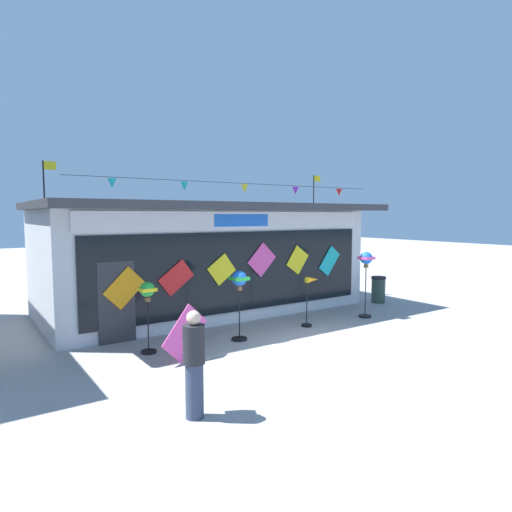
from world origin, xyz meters
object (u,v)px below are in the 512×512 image
wind_spinner_far_left (148,298)px  person_near_camera (194,361)px  kite_shop_building (205,256)px  wind_spinner_center_right (366,266)px  trash_bin (378,289)px  wind_spinner_center_left (310,293)px  display_kite_on_ground (185,333)px  wind_spinner_left (239,286)px

wind_spinner_far_left → person_near_camera: size_ratio=0.97×
kite_shop_building → person_near_camera: size_ratio=6.20×
wind_spinner_far_left → wind_spinner_center_right: (6.76, -0.35, 0.33)m
trash_bin → person_near_camera: bearing=-155.1°
wind_spinner_center_right → person_near_camera: wind_spinner_center_right is taller
person_near_camera → trash_bin: size_ratio=1.80×
wind_spinner_far_left → wind_spinner_center_left: bearing=-2.4°
person_near_camera → display_kite_on_ground: (1.04, 2.54, -0.29)m
wind_spinner_far_left → wind_spinner_center_right: wind_spinner_center_right is taller
wind_spinner_center_left → wind_spinner_far_left: bearing=177.6°
wind_spinner_center_left → person_near_camera: (-5.23, -3.26, -0.06)m
wind_spinner_left → wind_spinner_center_left: wind_spinner_left is taller
wind_spinner_center_right → person_near_camera: (-7.33, -3.10, -0.70)m
wind_spinner_center_right → trash_bin: (2.13, 1.29, -1.11)m
wind_spinner_left → person_near_camera: size_ratio=1.04×
kite_shop_building → display_kite_on_ground: bearing=-122.9°
wind_spinner_center_right → person_near_camera: 7.99m
wind_spinner_center_left → trash_bin: size_ratio=1.50×
kite_shop_building → display_kite_on_ground: kite_shop_building is taller
wind_spinner_left → wind_spinner_center_right: bearing=-0.9°
wind_spinner_left → wind_spinner_center_right: 4.51m
wind_spinner_center_left → trash_bin: (4.23, 1.13, -0.47)m
wind_spinner_far_left → trash_bin: size_ratio=1.75×
wind_spinner_far_left → person_near_camera: (-0.57, -3.46, -0.37)m
wind_spinner_far_left → wind_spinner_left: 2.27m
kite_shop_building → wind_spinner_far_left: (-3.28, -3.42, -0.50)m
wind_spinner_center_left → wind_spinner_center_right: bearing=-4.3°
wind_spinner_center_left → kite_shop_building: bearing=111.0°
wind_spinner_left → trash_bin: size_ratio=1.87×
wind_spinner_left → trash_bin: 6.80m
wind_spinner_center_left → trash_bin: 4.40m
wind_spinner_center_left → wind_spinner_center_right: (2.10, -0.16, 0.64)m
display_kite_on_ground → wind_spinner_center_left: bearing=9.8°
wind_spinner_center_right → wind_spinner_far_left: bearing=177.0°
kite_shop_building → trash_bin: size_ratio=11.15×
wind_spinner_far_left → wind_spinner_left: size_ratio=0.93×
person_near_camera → display_kite_on_ground: bearing=91.9°
kite_shop_building → display_kite_on_ground: size_ratio=9.37×
wind_spinner_left → kite_shop_building: bearing=74.6°
kite_shop_building → wind_spinner_center_right: size_ratio=5.18×
kite_shop_building → wind_spinner_left: size_ratio=5.95×
wind_spinner_left → wind_spinner_center_right: (4.50, -0.07, 0.22)m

